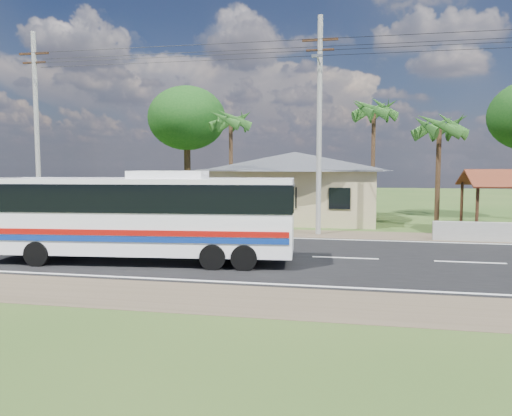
{
  "coord_description": "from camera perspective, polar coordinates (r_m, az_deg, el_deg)",
  "views": [
    {
      "loc": [
        4.8,
        -19.16,
        3.59
      ],
      "look_at": [
        0.82,
        1.0,
        1.79
      ],
      "focal_mm": 35.0,
      "sensor_mm": 36.0,
      "label": 1
    }
  ],
  "objects": [
    {
      "name": "concrete_barrier",
      "position": [
        25.97,
        27.21,
        -2.5
      ],
      "size": [
        7.0,
        0.3,
        0.9
      ],
      "primitive_type": "cube",
      "color": "#9E9E99",
      "rests_on": "ground"
    },
    {
      "name": "coach_bus",
      "position": [
        18.55,
        -12.58,
        -0.28
      ],
      "size": [
        10.99,
        3.32,
        3.36
      ],
      "rotation": [
        0.0,
        0.0,
        0.1
      ],
      "color": "white",
      "rests_on": "ground"
    },
    {
      "name": "palm_far",
      "position": [
        36.37,
        -2.9,
        9.86
      ],
      "size": [
        2.8,
        2.8,
        7.7
      ],
      "color": "#47301E",
      "rests_on": "ground"
    },
    {
      "name": "tree_behind_house",
      "position": [
        39.46,
        -7.92,
        10.08
      ],
      "size": [
        6.0,
        6.0,
        9.61
      ],
      "color": "#47301E",
      "rests_on": "ground"
    },
    {
      "name": "palm_near",
      "position": [
        30.6,
        20.23,
        8.67
      ],
      "size": [
        2.8,
        2.8,
        6.7
      ],
      "color": "#47301E",
      "rests_on": "ground"
    },
    {
      "name": "road",
      "position": [
        20.07,
        -2.85,
        -5.28
      ],
      "size": [
        120.0,
        16.0,
        0.03
      ],
      "color": "black",
      "rests_on": "ground"
    },
    {
      "name": "house",
      "position": [
        32.39,
        4.45,
        3.31
      ],
      "size": [
        12.4,
        10.0,
        5.0
      ],
      "color": "tan",
      "rests_on": "ground"
    },
    {
      "name": "palm_mid",
      "position": [
        34.86,
        13.33,
        10.74
      ],
      "size": [
        2.8,
        2.8,
        8.2
      ],
      "color": "#47301E",
      "rests_on": "ground"
    },
    {
      "name": "ground",
      "position": [
        20.07,
        -2.85,
        -5.31
      ],
      "size": [
        120.0,
        120.0,
        0.0
      ],
      "primitive_type": "plane",
      "color": "#284619",
      "rests_on": "ground"
    },
    {
      "name": "utility_poles",
      "position": [
        25.82,
        6.5,
        9.81
      ],
      "size": [
        32.8,
        2.22,
        11.0
      ],
      "color": "#9E9E99",
      "rests_on": "ground"
    }
  ]
}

